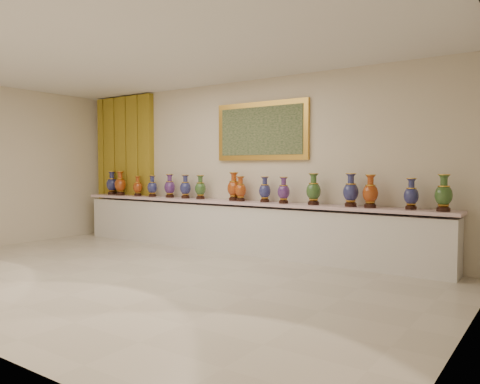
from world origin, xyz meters
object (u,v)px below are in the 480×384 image
object	(u,v)px
vase_0	(112,184)
vase_2	(138,187)
counter	(236,227)
vase_1	(120,184)

from	to	relation	value
vase_0	vase_2	world-z (taller)	vase_0
counter	vase_0	size ratio (longest dim) A/B	14.61
counter	vase_1	world-z (taller)	vase_1
counter	vase_2	world-z (taller)	vase_2
vase_0	counter	bearing A→B (deg)	-0.13
vase_1	vase_2	distance (m)	0.50
counter	vase_2	bearing A→B (deg)	-179.77
counter	vase_0	bearing A→B (deg)	179.87
counter	vase_2	xyz separation A→B (m)	(-2.46, -0.01, 0.65)
vase_0	vase_2	xyz separation A→B (m)	(0.81, -0.02, -0.04)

